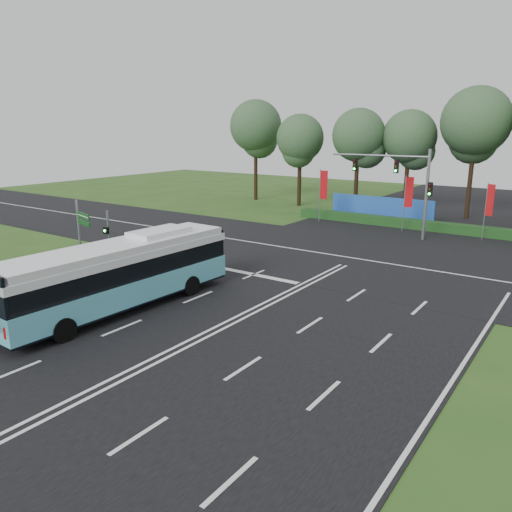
# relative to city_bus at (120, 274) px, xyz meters

# --- Properties ---
(ground) EXTENTS (120.00, 120.00, 0.00)m
(ground) POSITION_rel_city_bus_xyz_m (5.18, 3.37, -1.78)
(ground) COLOR #2B501A
(ground) RESTS_ON ground
(road_main) EXTENTS (20.00, 120.00, 0.04)m
(road_main) POSITION_rel_city_bus_xyz_m (5.18, 3.37, -1.76)
(road_main) COLOR black
(road_main) RESTS_ON ground
(road_cross) EXTENTS (120.00, 14.00, 0.05)m
(road_cross) POSITION_rel_city_bus_xyz_m (5.18, 15.37, -1.76)
(road_cross) COLOR black
(road_cross) RESTS_ON ground
(bike_path) EXTENTS (5.00, 18.00, 0.06)m
(bike_path) POSITION_rel_city_bus_xyz_m (-7.32, 0.37, -1.75)
(bike_path) COLOR black
(bike_path) RESTS_ON ground
(kerb_strip) EXTENTS (0.25, 18.00, 0.12)m
(kerb_strip) POSITION_rel_city_bus_xyz_m (-4.92, 0.37, -1.72)
(kerb_strip) COLOR gray
(kerb_strip) RESTS_ON ground
(city_bus) EXTENTS (3.00, 12.41, 3.54)m
(city_bus) POSITION_rel_city_bus_xyz_m (0.00, 0.00, 0.00)
(city_bus) COLOR #56B6C9
(city_bus) RESTS_ON ground
(pedestrian_signal) EXTENTS (0.33, 0.43, 3.72)m
(pedestrian_signal) POSITION_rel_city_bus_xyz_m (-5.92, 4.12, 0.25)
(pedestrian_signal) COLOR gray
(pedestrian_signal) RESTS_ON ground
(street_sign) EXTENTS (1.73, 0.56, 4.57)m
(street_sign) POSITION_rel_city_bus_xyz_m (-5.84, 2.20, 1.05)
(street_sign) COLOR gray
(street_sign) RESTS_ON ground
(banner_flag_left) EXTENTS (0.69, 0.29, 4.88)m
(banner_flag_left) POSITION_rel_city_bus_xyz_m (-2.90, 26.11, 1.39)
(banner_flag_left) COLOR gray
(banner_flag_left) RESTS_ON ground
(banner_flag_mid) EXTENTS (0.69, 0.19, 4.72)m
(banner_flag_mid) POSITION_rel_city_bus_xyz_m (4.97, 26.23, 1.29)
(banner_flag_mid) COLOR gray
(banner_flag_mid) RESTS_ON ground
(banner_flag_right) EXTENTS (0.62, 0.31, 4.52)m
(banner_flag_right) POSITION_rel_city_bus_xyz_m (11.25, 26.19, 1.17)
(banner_flag_right) COLOR gray
(banner_flag_right) RESTS_ON ground
(traffic_light_gantry) EXTENTS (8.41, 0.28, 7.00)m
(traffic_light_gantry) POSITION_rel_city_bus_xyz_m (5.39, 23.87, 2.88)
(traffic_light_gantry) COLOR gray
(traffic_light_gantry) RESTS_ON ground
(hedge) EXTENTS (22.00, 1.20, 0.80)m
(hedge) POSITION_rel_city_bus_xyz_m (5.18, 27.87, -1.38)
(hedge) COLOR #163C16
(hedge) RESTS_ON ground
(blue_hoarding) EXTENTS (10.00, 0.30, 2.20)m
(blue_hoarding) POSITION_rel_city_bus_xyz_m (1.18, 30.37, -0.68)
(blue_hoarding) COLOR blue
(blue_hoarding) RESTS_ON ground
(eucalyptus_row) EXTENTS (48.25, 7.88, 12.70)m
(eucalyptus_row) POSITION_rel_city_bus_xyz_m (5.87, 35.10, 6.75)
(eucalyptus_row) COLOR black
(eucalyptus_row) RESTS_ON ground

